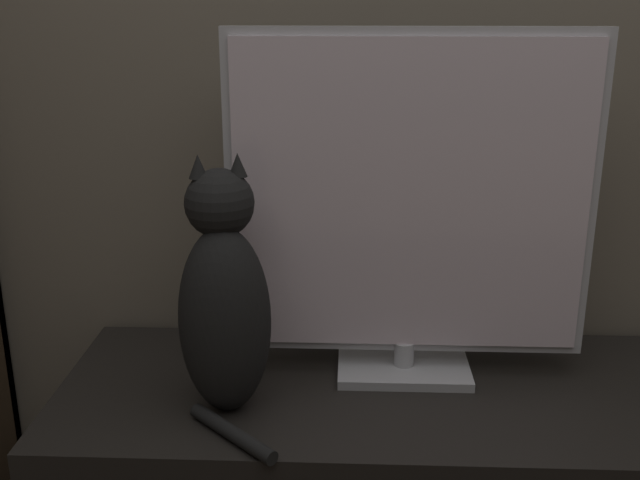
# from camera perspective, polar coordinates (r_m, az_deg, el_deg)

# --- Properties ---
(wall_back) EXTENTS (4.80, 0.05, 2.60)m
(wall_back) POSITION_cam_1_polar(r_m,az_deg,el_deg) (1.76, 7.31, 17.15)
(wall_back) COLOR #756B5B
(wall_back) RESTS_ON ground_plane
(tv) EXTENTS (0.76, 0.17, 0.74)m
(tv) POSITION_cam_1_polar(r_m,az_deg,el_deg) (1.56, 6.82, 2.38)
(tv) COLOR #B7B7BC
(tv) RESTS_ON tv_stand
(cat) EXTENTS (0.22, 0.31, 0.52)m
(cat) POSITION_cam_1_polar(r_m,az_deg,el_deg) (1.47, -7.32, -4.76)
(cat) COLOR black
(cat) RESTS_ON tv_stand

